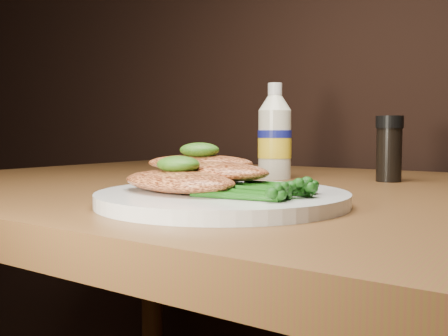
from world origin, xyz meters
The scene contains 9 objects.
plate centered at (0.07, 0.84, 0.76)m, with size 0.27×0.27×0.01m, color white.
chicken_front centered at (0.04, 0.81, 0.78)m, with size 0.15×0.08×0.02m, color #D87A44.
chicken_mid centered at (0.05, 0.86, 0.78)m, with size 0.14×0.07×0.02m, color #D87A44.
chicken_back centered at (0.01, 0.87, 0.79)m, with size 0.13×0.07×0.02m, color #D87A44.
pesto_front centered at (0.03, 0.81, 0.79)m, with size 0.05×0.04×0.02m, color #093808.
pesto_back centered at (0.02, 0.87, 0.81)m, with size 0.05×0.04×0.02m, color #093808.
broccolini_bundle centered at (0.12, 0.83, 0.77)m, with size 0.13×0.10×0.02m, color #184E11, non-canonical shape.
mayo_bottle centered at (-0.03, 1.14, 0.83)m, with size 0.06×0.06×0.16m, color beige, non-canonical shape.
pepper_grinder centered at (0.14, 1.20, 0.80)m, with size 0.04×0.04×0.10m, color black, non-canonical shape.
Camera 1 is at (0.38, 0.39, 0.83)m, focal length 40.94 mm.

